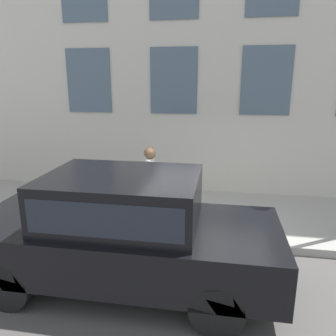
{
  "coord_description": "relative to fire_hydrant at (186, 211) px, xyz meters",
  "views": [
    {
      "loc": [
        -6.09,
        -0.16,
        3.33
      ],
      "look_at": [
        0.79,
        1.0,
        1.45
      ],
      "focal_mm": 35.0,
      "sensor_mm": 36.0,
      "label": 1
    }
  ],
  "objects": [
    {
      "name": "ground_plane",
      "position": [
        -0.62,
        -0.56,
        -0.53
      ],
      "size": [
        80.0,
        80.0,
        0.0
      ],
      "primitive_type": "plane",
      "color": "#514F4C"
    },
    {
      "name": "sidewalk",
      "position": [
        0.94,
        -0.56,
        -0.44
      ],
      "size": [
        3.13,
        60.0,
        0.17
      ],
      "color": "#9E9B93",
      "rests_on": "ground_plane"
    },
    {
      "name": "person",
      "position": [
        0.34,
        0.89,
        0.67
      ],
      "size": [
        0.42,
        0.27,
        1.72
      ],
      "rotation": [
        0.0,
        0.0,
        2.96
      ],
      "color": "#232328",
      "rests_on": "sidewalk"
    },
    {
      "name": "fire_hydrant",
      "position": [
        0.0,
        0.0,
        0.0
      ],
      "size": [
        0.34,
        0.46,
        0.7
      ],
      "color": "#2D7260",
      "rests_on": "sidewalk"
    },
    {
      "name": "parked_car_black_near",
      "position": [
        -2.05,
        0.8,
        0.52
      ],
      "size": [
        1.99,
        4.96,
        1.92
      ],
      "color": "black",
      "rests_on": "ground_plane"
    }
  ]
}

